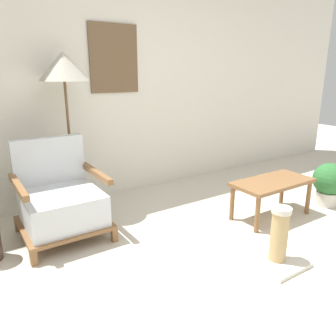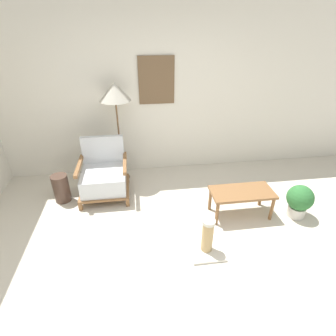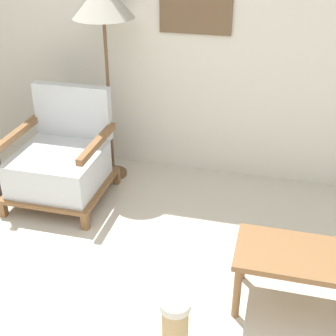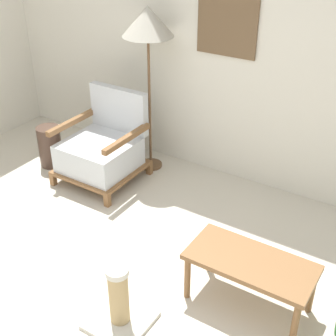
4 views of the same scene
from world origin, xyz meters
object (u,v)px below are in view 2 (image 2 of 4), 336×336
floor_lamp (115,95)px  potted_plant (299,200)px  armchair (104,176)px  coffee_table (242,194)px  scratching_post (207,241)px  vase (61,188)px

floor_lamp → potted_plant: floor_lamp is taller
armchair → coffee_table: bearing=-22.3°
armchair → potted_plant: 2.78m
coffee_table → potted_plant: 0.78m
armchair → scratching_post: 1.84m
floor_lamp → potted_plant: bearing=-29.4°
armchair → coffee_table: (1.86, -0.76, 0.01)m
floor_lamp → scratching_post: bearing=-61.3°
floor_lamp → vase: size_ratio=3.77×
coffee_table → armchair: bearing=157.7°
coffee_table → scratching_post: scratching_post is taller
floor_lamp → scratching_post: floor_lamp is taller
scratching_post → potted_plant: bearing=18.2°
vase → potted_plant: 3.35m
armchair → vase: (-0.62, -0.09, -0.11)m
coffee_table → scratching_post: 0.88m
floor_lamp → scratching_post: 2.40m
armchair → floor_lamp: bearing=60.1°
potted_plant → armchair: bearing=161.1°
floor_lamp → vase: 1.58m
vase → armchair: bearing=7.8°
floor_lamp → coffee_table: (1.61, -1.20, -1.09)m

